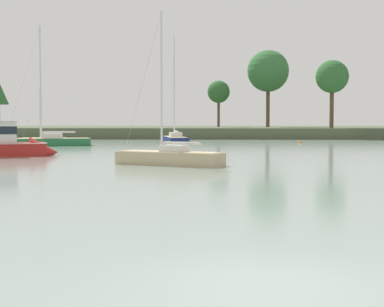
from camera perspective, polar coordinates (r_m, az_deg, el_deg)
name	(u,v)px	position (r m, az deg, el deg)	size (l,w,h in m)	color
ground_plane	(264,283)	(9.85, 7.37, -13.06)	(484.05, 484.05, 0.00)	gray
far_shore_bank	(220,131)	(110.57, 2.93, 2.30)	(217.82, 48.26, 1.75)	#4C563D
sailboat_grey	(44,140)	(79.67, -14.96, 1.31)	(6.11, 3.84, 7.60)	gray
cruiser_red	(6,149)	(46.88, -18.59, 0.48)	(9.50, 6.36, 5.44)	#B2231E
sailboat_sand	(170,161)	(35.47, -2.32, -0.83)	(7.22, 4.71, 10.36)	tan
sailboat_navy	(175,140)	(73.15, -1.75, 1.35)	(4.25, 9.86, 14.56)	navy
sailboat_green	(49,143)	(65.74, -14.51, 1.01)	(9.95, 4.68, 14.27)	#236B3D
mooring_buoy_orange	(300,142)	(73.83, 10.99, 1.14)	(0.44, 0.44, 0.49)	orange
shore_tree_left	(219,92)	(108.03, 2.75, 6.32)	(4.33, 4.33, 8.97)	brown
shore_tree_inland_b	(332,77)	(93.56, 14.19, 7.61)	(5.31, 5.31, 10.99)	brown
shore_tree_right	(268,71)	(106.02, 7.83, 8.37)	(7.80, 7.80, 14.42)	brown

